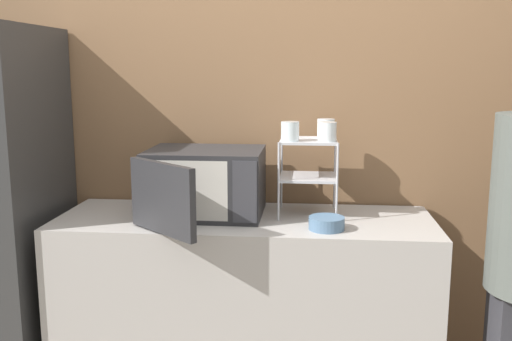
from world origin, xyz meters
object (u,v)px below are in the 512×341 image
(glass_front_right, at_px, (327,132))
(bowl, at_px, (327,223))
(microwave, at_px, (204,183))
(dish_rack, at_px, (308,161))
(glass_back_right, at_px, (326,128))
(glass_front_left, at_px, (290,131))

(glass_front_right, relative_size, bowl, 0.57)
(microwave, relative_size, dish_rack, 1.95)
(glass_back_right, bearing_deg, glass_front_left, -136.80)
(glass_front_left, relative_size, glass_front_right, 1.00)
(glass_front_right, bearing_deg, dish_rack, 137.08)
(dish_rack, height_order, glass_back_right, glass_back_right)
(microwave, height_order, bowl, microwave)
(glass_front_left, xyz_separation_m, bowl, (0.16, -0.17, -0.37))
(microwave, bearing_deg, glass_back_right, 14.27)
(dish_rack, height_order, glass_front_left, glass_front_left)
(microwave, height_order, glass_back_right, glass_back_right)
(glass_back_right, height_order, glass_front_right, same)
(bowl, bearing_deg, glass_back_right, 90.55)
(glass_front_left, bearing_deg, glass_front_right, -1.19)
(microwave, relative_size, bowl, 4.55)
(glass_front_right, bearing_deg, bowl, -89.86)
(glass_front_left, bearing_deg, bowl, -47.01)
(glass_front_left, xyz_separation_m, glass_back_right, (0.16, 0.15, 0.00))
(microwave, height_order, glass_front_left, glass_front_left)
(microwave, relative_size, glass_front_left, 7.92)
(glass_front_right, height_order, bowl, glass_front_right)
(dish_rack, bearing_deg, glass_front_right, -42.92)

